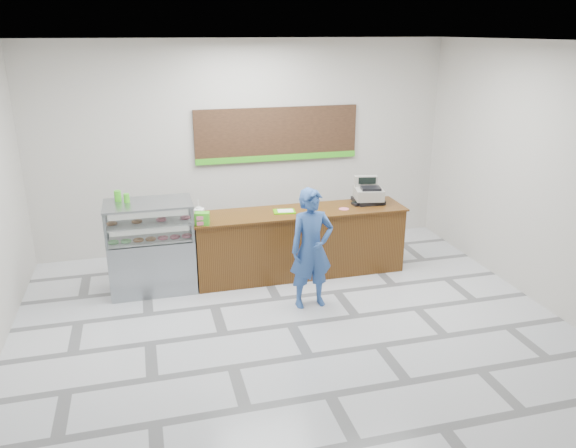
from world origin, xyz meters
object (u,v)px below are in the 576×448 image
object	(u,v)px
cash_register	(368,193)
serving_tray	(284,211)
sales_counter	(300,242)
display_case	(151,246)
customer	(312,249)

from	to	relation	value
cash_register	serving_tray	size ratio (longest dim) A/B	1.46
sales_counter	display_case	bearing A→B (deg)	-179.99
sales_counter	cash_register	world-z (taller)	cash_register
display_case	serving_tray	distance (m)	2.01
sales_counter	customer	bearing A→B (deg)	-97.45
display_case	serving_tray	world-z (taller)	display_case
display_case	serving_tray	xyz separation A→B (m)	(1.98, -0.00, 0.36)
serving_tray	customer	xyz separation A→B (m)	(0.10, -1.06, -0.21)
display_case	cash_register	xyz separation A→B (m)	(3.38, 0.14, 0.51)
cash_register	serving_tray	xyz separation A→B (m)	(-1.40, -0.14, -0.14)
serving_tray	customer	distance (m)	1.08
serving_tray	customer	size ratio (longest dim) A/B	0.21
display_case	customer	world-z (taller)	customer
customer	serving_tray	bearing A→B (deg)	92.20
cash_register	serving_tray	distance (m)	1.41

